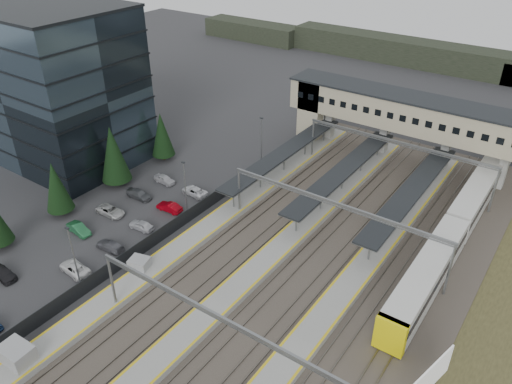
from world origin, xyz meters
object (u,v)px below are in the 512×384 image
Objects in this scene: relay_cabin_near at (18,357)px; relay_cabin_far at (140,266)px; billboard at (430,379)px; train at (477,194)px; office_building at (56,86)px; footbridge at (392,112)px.

relay_cabin_far is (-0.63, 15.91, -0.27)m from relay_cabin_near.
billboard is (32.96, 1.41, 2.66)m from relay_cabin_far.
relay_cabin_far is 0.04× the size of train.
billboard is at bearing -11.40° from office_building.
relay_cabin_near is 61.77m from footbridge.
relay_cabin_far is at bearing 92.25° from relay_cabin_near.
relay_cabin_far is 46.34m from train.
relay_cabin_near reaches higher than relay_cabin_far.
relay_cabin_near is at bearing -151.83° from billboard.
footbridge is at bearing 75.11° from relay_cabin_far.
footbridge reaches higher than billboard.
footbridge is 6.53× the size of billboard.
footbridge is at bearing 154.82° from train.
relay_cabin_near is at bearing -87.75° from relay_cabin_far.
office_building is 0.60× the size of footbridge.
train is at bearing 62.46° from relay_cabin_near.
office_building is at bearing -159.58° from train.
relay_cabin_near is 0.05× the size of train.
train is at bearing 97.79° from billboard.
office_building reaches higher than train.
relay_cabin_far is 0.42× the size of billboard.
billboard is at bearing 2.45° from relay_cabin_far.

